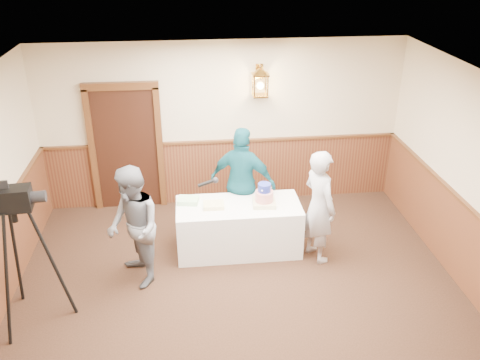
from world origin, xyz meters
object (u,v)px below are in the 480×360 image
at_px(sheet_cake_green, 188,200).
at_px(baker, 319,206).
at_px(assistant_p, 243,183).
at_px(interviewer, 134,228).
at_px(tv_camera_rig, 25,264).
at_px(sheet_cake_yellow, 214,205).
at_px(tiered_cake, 264,196).
at_px(display_table, 239,227).

distance_m(sheet_cake_green, baker, 1.88).
bearing_deg(assistant_p, sheet_cake_green, 44.82).
relative_size(interviewer, tv_camera_rig, 0.93).
bearing_deg(sheet_cake_yellow, tiered_cake, -0.22).
distance_m(sheet_cake_yellow, baker, 1.49).
bearing_deg(assistant_p, display_table, 100.58).
distance_m(tiered_cake, assistant_p, 0.56).
distance_m(sheet_cake_green, tv_camera_rig, 2.38).
relative_size(display_table, tv_camera_rig, 1.00).
bearing_deg(sheet_cake_yellow, display_table, 3.89).
xyz_separation_m(display_table, interviewer, (-1.44, -0.62, 0.46)).
height_order(tiered_cake, sheet_cake_green, tiered_cake).
relative_size(sheet_cake_yellow, sheet_cake_green, 1.00).
bearing_deg(sheet_cake_green, sheet_cake_yellow, -26.31).
bearing_deg(sheet_cake_green, display_table, -12.04).
relative_size(display_table, sheet_cake_yellow, 6.13).
relative_size(sheet_cake_yellow, tv_camera_rig, 0.16).
bearing_deg(interviewer, tiered_cake, 86.08).
relative_size(tiered_cake, sheet_cake_green, 1.19).
distance_m(display_table, assistant_p, 0.69).
relative_size(baker, tv_camera_rig, 0.93).
distance_m(assistant_p, tv_camera_rig, 3.25).
bearing_deg(sheet_cake_yellow, sheet_cake_green, 153.69).
bearing_deg(baker, interviewer, 73.86).
bearing_deg(baker, sheet_cake_yellow, 55.82).
height_order(tiered_cake, interviewer, interviewer).
xyz_separation_m(sheet_cake_green, tv_camera_rig, (-1.93, -1.39, 0.02)).
height_order(sheet_cake_yellow, assistant_p, assistant_p).
bearing_deg(sheet_cake_green, tiered_cake, -9.44).
bearing_deg(tv_camera_rig, display_table, 20.04).
bearing_deg(display_table, interviewer, -156.84).
distance_m(display_table, interviewer, 1.63).
xyz_separation_m(sheet_cake_yellow, baker, (1.46, -0.30, 0.06)).
bearing_deg(display_table, sheet_cake_green, 167.96).
relative_size(display_table, interviewer, 1.07).
relative_size(tiered_cake, interviewer, 0.21).
xyz_separation_m(sheet_cake_green, interviewer, (-0.72, -0.77, 0.06)).
height_order(interviewer, assistant_p, assistant_p).
xyz_separation_m(tiered_cake, baker, (0.73, -0.29, -0.04)).
relative_size(tiered_cake, assistant_p, 0.20).
relative_size(sheet_cake_green, tv_camera_rig, 0.16).
bearing_deg(baker, assistant_p, 28.77).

